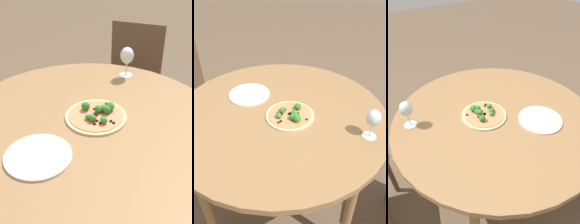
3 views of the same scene
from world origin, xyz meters
The scene contains 5 objects.
ground_plane centered at (0.00, 0.00, 0.00)m, with size 12.00×12.00×0.00m, color brown.
dining_table centered at (0.00, 0.00, 0.70)m, with size 1.25×1.25×0.76m.
pizza centered at (-0.04, -0.06, 0.77)m, with size 0.28×0.28×0.06m.
wine_glass centered at (-0.20, -0.47, 0.87)m, with size 0.07×0.07×0.17m.
plate_near centered at (0.18, 0.20, 0.77)m, with size 0.26×0.26×0.01m.
Camera 3 is at (0.83, -0.62, 1.62)m, focal length 35.00 mm.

